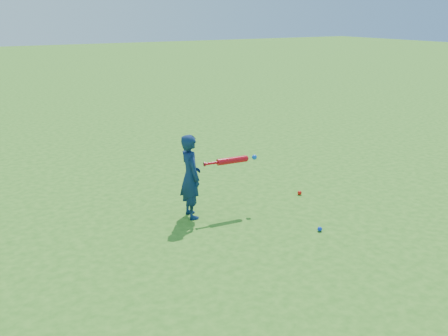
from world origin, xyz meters
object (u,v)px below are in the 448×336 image
at_px(ground_ball_red, 300,193).
at_px(bat_swing, 234,160).
at_px(child, 191,176).
at_px(ground_ball_blue, 320,229).

bearing_deg(ground_ball_red, bat_swing, -179.33).
relative_size(child, ground_ball_blue, 18.84).
distance_m(child, ground_ball_red, 1.90).
bearing_deg(bat_swing, ground_ball_red, 4.79).
bearing_deg(child, ground_ball_red, -85.93).
bearing_deg(ground_ball_red, ground_ball_blue, -117.35).
xyz_separation_m(ground_ball_red, bat_swing, (-1.19, -0.01, 0.71)).
relative_size(ground_ball_red, ground_ball_blue, 1.08).
bearing_deg(ground_ball_red, child, 177.41).
height_order(child, bat_swing, child).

